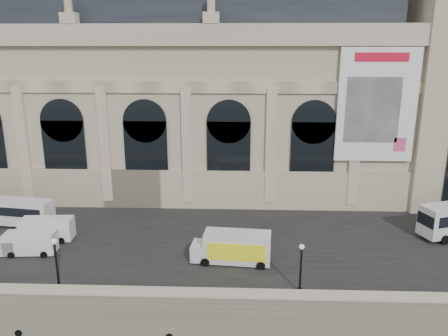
# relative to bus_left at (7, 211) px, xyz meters

# --- Properties ---
(quay) EXTENTS (160.00, 70.00, 6.00)m
(quay) POSITION_rel_bus_left_xyz_m (18.72, 19.28, -4.76)
(quay) COLOR gray
(quay) RESTS_ON ground
(street) EXTENTS (160.00, 24.00, 0.06)m
(street) POSITION_rel_bus_left_xyz_m (18.72, -1.72, -1.73)
(street) COLOR #2D2D2D
(street) RESTS_ON quay
(parapet) EXTENTS (160.00, 1.40, 1.21)m
(parapet) POSITION_rel_bus_left_xyz_m (18.72, -15.12, -1.14)
(parapet) COLOR gray
(parapet) RESTS_ON quay
(museum) EXTENTS (69.00, 18.70, 29.10)m
(museum) POSITION_rel_bus_left_xyz_m (12.74, 15.14, 11.96)
(museum) COLOR #BBAB90
(museum) RESTS_ON quay
(bus_left) EXTENTS (10.86, 3.77, 3.14)m
(bus_left) POSITION_rel_bus_left_xyz_m (0.00, 0.00, 0.00)
(bus_left) COLOR silver
(bus_left) RESTS_ON quay
(van_b) EXTENTS (5.09, 2.34, 2.21)m
(van_b) POSITION_rel_bus_left_xyz_m (5.57, -6.88, -0.63)
(van_b) COLOR white
(van_b) RESTS_ON quay
(van_c) EXTENTS (5.53, 2.54, 2.41)m
(van_c) POSITION_rel_bus_left_xyz_m (5.85, -3.74, -0.53)
(van_c) COLOR white
(van_c) RESTS_ON quay
(box_truck) EXTENTS (7.51, 3.15, 2.95)m
(box_truck) POSITION_rel_bus_left_xyz_m (25.51, -7.83, -0.27)
(box_truck) COLOR silver
(box_truck) RESTS_ON quay
(lamp_left) EXTENTS (0.48, 0.48, 4.74)m
(lamp_left) POSITION_rel_bus_left_xyz_m (11.36, -13.52, 0.60)
(lamp_left) COLOR black
(lamp_left) RESTS_ON quay
(lamp_right) EXTENTS (0.44, 0.44, 4.33)m
(lamp_right) POSITION_rel_bus_left_xyz_m (31.08, -12.94, 0.40)
(lamp_right) COLOR black
(lamp_right) RESTS_ON quay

